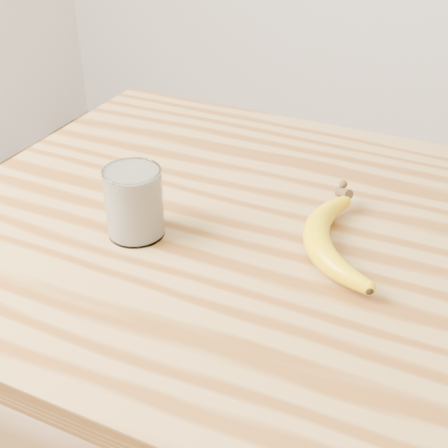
% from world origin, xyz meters
% --- Properties ---
extents(table, '(1.20, 0.80, 0.90)m').
position_xyz_m(table, '(0.00, 0.00, 0.77)').
color(table, '#9F7941').
rests_on(table, ground).
extents(smoothie_glass, '(0.08, 0.08, 0.10)m').
position_xyz_m(smoothie_glass, '(-0.27, -0.09, 0.95)').
color(smoothie_glass, white).
rests_on(smoothie_glass, table).
extents(banana, '(0.23, 0.33, 0.04)m').
position_xyz_m(banana, '(-0.02, -0.03, 0.92)').
color(banana, '#D9AD06').
rests_on(banana, table).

